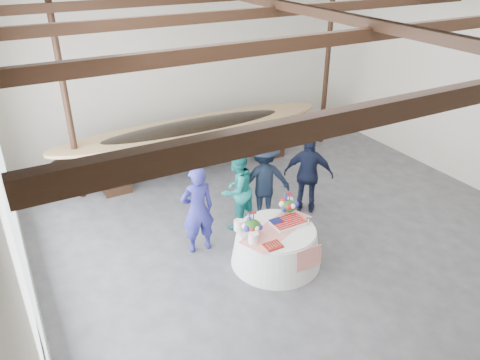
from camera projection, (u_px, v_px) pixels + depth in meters
floor at (310, 247)px, 9.25m from camera, size 10.00×12.00×0.01m
wall_back at (186, 67)px, 12.88m from camera, size 10.00×0.02×4.50m
wall_left at (9, 214)px, 6.09m from camera, size 0.02×12.00×4.50m
ceiling at (330, 7)px, 7.17m from camera, size 10.00×12.00×0.01m
pavilion_structure at (300, 32)px, 7.98m from camera, size 9.80×11.76×4.50m
open_bay at (13, 206)px, 7.09m from camera, size 0.03×7.00×3.20m
longboat_display at (195, 139)px, 11.92m from camera, size 7.23×1.45×1.36m
banquet_table at (276, 245)px, 8.68m from camera, size 1.68×1.68×0.72m
tabletop_items at (271, 220)px, 8.52m from camera, size 1.64×1.08×0.40m
guest_woman_blue at (198, 210)px, 8.78m from camera, size 0.67×0.46×1.79m
guest_woman_teal at (237, 190)px, 9.56m from camera, size 1.01×0.91×1.71m
guest_man_left at (263, 180)px, 9.78m from camera, size 1.34×0.97×1.86m
guest_man_right at (308, 174)px, 10.08m from camera, size 1.10×1.02×1.81m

